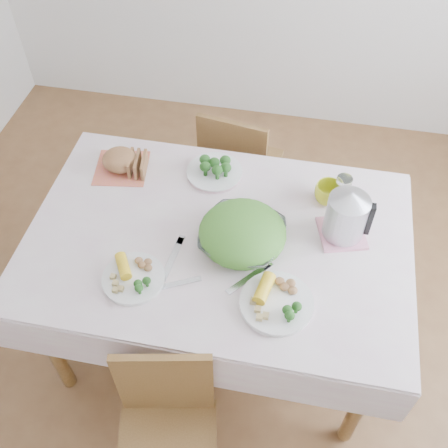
% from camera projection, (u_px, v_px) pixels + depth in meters
% --- Properties ---
extents(floor, '(3.60, 3.60, 0.00)m').
position_uv_depth(floor, '(219.00, 332.00, 2.63)').
color(floor, brown).
rests_on(floor, ground).
extents(dining_table, '(1.40, 0.90, 0.75)m').
position_uv_depth(dining_table, '(219.00, 291.00, 2.35)').
color(dining_table, brown).
rests_on(dining_table, floor).
extents(tablecloth, '(1.50, 1.00, 0.01)m').
position_uv_depth(tablecloth, '(218.00, 238.00, 2.06)').
color(tablecloth, silver).
rests_on(tablecloth, dining_table).
extents(chair_near, '(0.42, 0.42, 0.79)m').
position_uv_depth(chair_near, '(165.00, 443.00, 1.83)').
color(chair_near, brown).
rests_on(chair_near, floor).
extents(chair_far, '(0.43, 0.43, 0.82)m').
position_uv_depth(chair_far, '(242.00, 157.00, 2.79)').
color(chair_far, brown).
rests_on(chair_far, floor).
extents(salad_bowl, '(0.36, 0.36, 0.08)m').
position_uv_depth(salad_bowl, '(242.00, 237.00, 2.00)').
color(salad_bowl, white).
rests_on(salad_bowl, tablecloth).
extents(dinner_plate_left, '(0.27, 0.27, 0.02)m').
position_uv_depth(dinner_plate_left, '(134.00, 278.00, 1.91)').
color(dinner_plate_left, white).
rests_on(dinner_plate_left, tablecloth).
extents(dinner_plate_right, '(0.36, 0.36, 0.02)m').
position_uv_depth(dinner_plate_right, '(276.00, 303.00, 1.84)').
color(dinner_plate_right, white).
rests_on(dinner_plate_right, tablecloth).
extents(broccoli_plate, '(0.31, 0.31, 0.02)m').
position_uv_depth(broccoli_plate, '(214.00, 173.00, 2.27)').
color(broccoli_plate, beige).
rests_on(broccoli_plate, tablecloth).
extents(napkin, '(0.26, 0.26, 0.00)m').
position_uv_depth(napkin, '(122.00, 168.00, 2.30)').
color(napkin, '#D96A4F').
rests_on(napkin, tablecloth).
extents(bread_loaf, '(0.16, 0.15, 0.09)m').
position_uv_depth(bread_loaf, '(120.00, 158.00, 2.26)').
color(bread_loaf, brown).
rests_on(bread_loaf, napkin).
extents(yellow_mug, '(0.13, 0.13, 0.09)m').
position_uv_depth(yellow_mug, '(328.00, 193.00, 2.14)').
color(yellow_mug, yellow).
rests_on(yellow_mug, tablecloth).
extents(glass_tumbler, '(0.07, 0.07, 0.12)m').
position_uv_depth(glass_tumbler, '(343.00, 188.00, 2.13)').
color(glass_tumbler, white).
rests_on(glass_tumbler, tablecloth).
extents(pink_tray, '(0.22, 0.22, 0.01)m').
position_uv_depth(pink_tray, '(342.00, 233.00, 2.05)').
color(pink_tray, pink).
rests_on(pink_tray, tablecloth).
extents(electric_kettle, '(0.19, 0.19, 0.22)m').
position_uv_depth(electric_kettle, '(347.00, 214.00, 1.97)').
color(electric_kettle, '#B2B5BA').
rests_on(electric_kettle, pink_tray).
extents(fork_left, '(0.04, 0.21, 0.00)m').
position_uv_depth(fork_left, '(172.00, 259.00, 1.98)').
color(fork_left, silver).
rests_on(fork_left, tablecloth).
extents(fork_right, '(0.15, 0.17, 0.00)m').
position_uv_depth(fork_right, '(249.00, 278.00, 1.92)').
color(fork_right, silver).
rests_on(fork_right, tablecloth).
extents(knife, '(0.18, 0.10, 0.00)m').
position_uv_depth(knife, '(176.00, 284.00, 1.91)').
color(knife, silver).
rests_on(knife, tablecloth).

